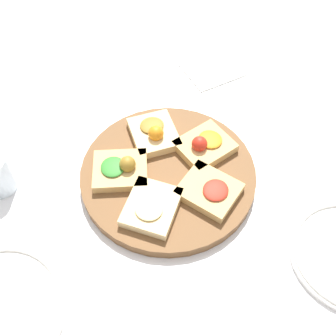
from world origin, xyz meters
The scene contains 8 objects.
ground_plane centered at (0.00, 0.00, 0.00)m, with size 3.00×3.00×0.00m, color white.
serving_board centered at (0.00, 0.00, 0.01)m, with size 0.35×0.35×0.02m, color brown.
focaccia_slice_0 centered at (0.07, -0.06, 0.04)m, with size 0.14×0.14×0.04m.
focaccia_slice_1 centered at (0.09, 0.04, 0.03)m, with size 0.13×0.13×0.03m.
focaccia_slice_2 centered at (-0.02, 0.09, 0.03)m, with size 0.11×0.12×0.03m.
focaccia_slice_3 centered at (-0.09, 0.02, 0.04)m, with size 0.12×0.11×0.04m.
focaccia_slice_4 centered at (-0.04, -0.08, 0.04)m, with size 0.13×0.14×0.04m.
napkin_stack centered at (-0.32, -0.15, 0.00)m, with size 0.14×0.12×0.01m, color white.
Camera 1 is at (0.33, 0.32, 0.66)m, focal length 42.00 mm.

